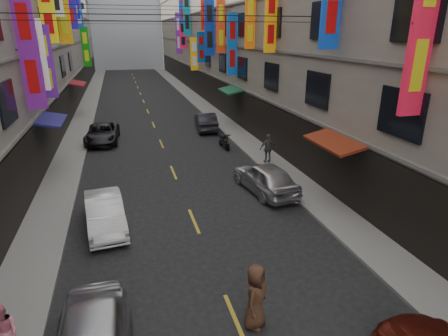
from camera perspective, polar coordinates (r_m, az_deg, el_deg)
sidewalk_left at (r=38.74m, az=-20.48°, el=7.71°), size 2.00×90.00×0.12m
sidewalk_right at (r=39.51m, az=-2.74°, el=9.16°), size 2.00×90.00×0.12m
building_row_right at (r=40.59m, az=5.99°, el=22.74°), size 10.14×90.00×19.00m
haze_block at (r=87.97m, az=-14.84°, el=21.70°), size 18.00×8.00×22.00m
shop_signage at (r=31.11m, az=-11.87°, el=22.61°), size 14.00×55.00×12.02m
street_awnings at (r=22.35m, az=-12.02°, el=8.00°), size 13.99×35.20×0.41m
overhead_cables at (r=26.01m, az=-10.70°, el=22.60°), size 14.00×38.04×1.24m
lane_markings at (r=35.74m, az=-11.15°, el=7.56°), size 0.12×80.20×0.01m
scooter_far_right at (r=25.52m, az=-0.00°, el=3.99°), size 0.50×1.80×1.14m
car_left_mid at (r=15.83m, az=-17.69°, el=-6.53°), size 1.80×4.16×1.33m
car_left_far at (r=28.24m, az=-18.04°, el=5.03°), size 2.48×4.85×1.31m
car_right_mid at (r=18.50m, az=6.30°, el=-1.46°), size 2.38×4.61×1.50m
car_right_far at (r=30.43m, az=-2.80°, el=7.10°), size 1.89×4.37×1.40m
pedestrian_lfar at (r=10.79m, az=-30.59°, el=-20.95°), size 0.91×0.84×1.54m
pedestrian_rfar at (r=22.35m, az=6.75°, el=3.00°), size 1.03×0.59×1.76m
pedestrian_crossing at (r=10.45m, az=4.82°, el=-18.93°), size 1.05×1.10×1.86m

